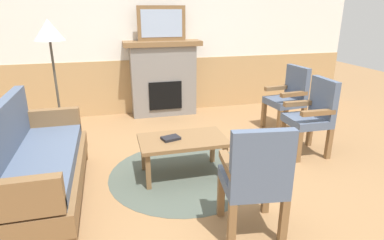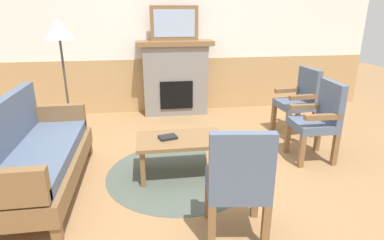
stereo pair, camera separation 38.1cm
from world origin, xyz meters
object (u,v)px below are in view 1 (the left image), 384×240
fireplace (163,78)px  framed_picture (162,23)px  couch (37,163)px  armchair_by_window_left (289,96)px  book_on_table (171,138)px  armchair_front_left (255,176)px  coffee_table (183,143)px  floor_lamp_by_couch (50,39)px  armchair_near_fireplace (313,114)px

fireplace → framed_picture: (0.00, 0.00, 0.91)m
couch → armchair_by_window_left: same height
book_on_table → armchair_by_window_left: size_ratio=0.20×
armchair_front_left → book_on_table: bearing=111.9°
armchair_by_window_left → coffee_table: bearing=-151.7°
couch → book_on_table: bearing=7.0°
fireplace → framed_picture: size_ratio=1.62×
fireplace → floor_lamp_by_couch: size_ratio=0.77×
framed_picture → book_on_table: (-0.31, -2.26, -1.10)m
coffee_table → armchair_front_left: (0.33, -1.14, 0.15)m
couch → floor_lamp_by_couch: (0.08, 1.22, 1.05)m
fireplace → framed_picture: framed_picture is taller
armchair_by_window_left → floor_lamp_by_couch: 3.40m
armchair_near_fireplace → floor_lamp_by_couch: (-3.11, 0.91, 0.91)m
coffee_table → armchair_near_fireplace: bearing=5.3°
couch → coffee_table: bearing=6.1°
framed_picture → armchair_front_left: (0.15, -3.41, -1.02)m
framed_picture → floor_lamp_by_couch: size_ratio=0.48×
book_on_table → floor_lamp_by_couch: 1.92m
coffee_table → floor_lamp_by_couch: (-1.39, 1.07, 1.06)m
coffee_table → armchair_near_fireplace: size_ratio=0.98×
armchair_front_left → floor_lamp_by_couch: bearing=127.8°
armchair_near_fireplace → framed_picture: bearing=126.3°
book_on_table → floor_lamp_by_couch: bearing=139.8°
coffee_table → book_on_table: 0.15m
coffee_table → framed_picture: bearing=85.6°
fireplace → book_on_table: bearing=-97.8°
armchair_near_fireplace → armchair_by_window_left: (0.17, 0.86, 0.00)m
armchair_near_fireplace → armchair_by_window_left: size_ratio=1.00×
floor_lamp_by_couch → couch: bearing=-93.7°
armchair_near_fireplace → floor_lamp_by_couch: bearing=163.7°
armchair_front_left → floor_lamp_by_couch: floor_lamp_by_couch is taller
armchair_front_left → floor_lamp_by_couch: (-1.72, 2.21, 0.91)m
framed_picture → coffee_table: framed_picture is taller
armchair_front_left → framed_picture: bearing=92.6°
fireplace → floor_lamp_by_couch: bearing=-142.5°
floor_lamp_by_couch → coffee_table: bearing=-37.6°
framed_picture → armchair_front_left: bearing=-87.4°
book_on_table → armchair_near_fireplace: 1.87m
couch → armchair_near_fireplace: (3.19, 0.32, 0.14)m
fireplace → armchair_near_fireplace: fireplace is taller
armchair_front_left → floor_lamp_by_couch: size_ratio=0.58×
framed_picture → floor_lamp_by_couch: framed_picture is taller
framed_picture → floor_lamp_by_couch: bearing=-142.5°
armchair_by_window_left → armchair_near_fireplace: bearing=-101.0°
armchair_near_fireplace → floor_lamp_by_couch: floor_lamp_by_couch is taller
framed_picture → armchair_near_fireplace: framed_picture is taller
armchair_by_window_left → floor_lamp_by_couch: bearing=179.2°
fireplace → couch: 2.94m
framed_picture → armchair_by_window_left: framed_picture is taller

